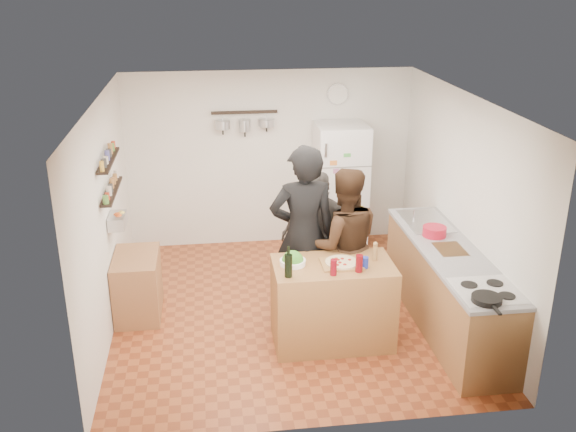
{
  "coord_description": "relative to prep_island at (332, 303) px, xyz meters",
  "views": [
    {
      "loc": [
        -0.87,
        -6.62,
        3.76
      ],
      "look_at": [
        0.0,
        0.1,
        1.15
      ],
      "focal_mm": 40.0,
      "sensor_mm": 36.0,
      "label": 1
    }
  ],
  "objects": [
    {
      "name": "wine_bottle",
      "position": [
        -0.5,
        -0.22,
        0.57
      ],
      "size": [
        0.08,
        0.08,
        0.24
      ],
      "primitive_type": "cylinder",
      "color": "black",
      "rests_on": "prep_island"
    },
    {
      "name": "salt_canister",
      "position": [
        0.3,
        -0.12,
        0.51
      ],
      "size": [
        0.07,
        0.07,
        0.12
      ],
      "primitive_type": "cylinder",
      "color": "navy",
      "rests_on": "prep_island"
    },
    {
      "name": "stove_top",
      "position": [
        1.33,
        -0.78,
        0.46
      ],
      "size": [
        0.6,
        0.62,
        0.02
      ],
      "primitive_type": "cube",
      "color": "white",
      "rests_on": "counter_run"
    },
    {
      "name": "side_table",
      "position": [
        -2.11,
        0.86,
        -0.09
      ],
      "size": [
        0.5,
        0.8,
        0.73
      ],
      "primitive_type": "cube",
      "color": "#A26844",
      "rests_on": "floor"
    },
    {
      "name": "skillet",
      "position": [
        1.23,
        -0.98,
        0.49
      ],
      "size": [
        0.28,
        0.28,
        0.05
      ],
      "primitive_type": "cylinder",
      "color": "black",
      "rests_on": "stove_top"
    },
    {
      "name": "spice_shelf_lower",
      "position": [
        -2.3,
        0.92,
        1.04
      ],
      "size": [
        0.12,
        1.0,
        0.02
      ],
      "primitive_type": "cube",
      "color": "black",
      "rests_on": "left_wall"
    },
    {
      "name": "pizza",
      "position": [
        0.08,
        -0.02,
        0.48
      ],
      "size": [
        0.34,
        0.34,
        0.02
      ],
      "primitive_type": "cylinder",
      "color": "beige",
      "rests_on": "pizza_board"
    },
    {
      "name": "room_shell",
      "position": [
        -0.37,
        1.11,
        0.79
      ],
      "size": [
        4.2,
        4.2,
        4.2
      ],
      "color": "brown",
      "rests_on": "ground"
    },
    {
      "name": "pepper_mill",
      "position": [
        0.45,
        0.05,
        0.54
      ],
      "size": [
        0.05,
        0.05,
        0.16
      ],
      "primitive_type": "cylinder",
      "color": "olive",
      "rests_on": "prep_island"
    },
    {
      "name": "counter_run",
      "position": [
        1.33,
        0.17,
        -0.01
      ],
      "size": [
        0.63,
        2.63,
        0.9
      ],
      "primitive_type": "cube",
      "color": "#9E7042",
      "rests_on": "floor"
    },
    {
      "name": "sink",
      "position": [
        1.33,
        1.02,
        0.46
      ],
      "size": [
        0.5,
        0.8,
        0.03
      ],
      "primitive_type": "cube",
      "color": "silver",
      "rests_on": "counter_run"
    },
    {
      "name": "red_bowl",
      "position": [
        1.28,
        0.57,
        0.52
      ],
      "size": [
        0.27,
        0.27,
        0.11
      ],
      "primitive_type": "cylinder",
      "color": "#B8152C",
      "rests_on": "counter_run"
    },
    {
      "name": "salad_bowl",
      "position": [
        -0.42,
        0.05,
        0.48
      ],
      "size": [
        0.27,
        0.27,
        0.05
      ],
      "primitive_type": "cylinder",
      "color": "white",
      "rests_on": "prep_island"
    },
    {
      "name": "wall_clock",
      "position": [
        0.58,
        2.8,
        1.69
      ],
      "size": [
        0.3,
        0.03,
        0.3
      ],
      "primitive_type": "cylinder",
      "rotation": [
        1.57,
        0.0,
        0.0
      ],
      "color": "silver",
      "rests_on": "back_wall"
    },
    {
      "name": "produce_basket",
      "position": [
        -2.27,
        0.92,
        0.69
      ],
      "size": [
        0.18,
        0.35,
        0.14
      ],
      "primitive_type": "cube",
      "color": "silver",
      "rests_on": "left_wall"
    },
    {
      "name": "spice_shelf_upper",
      "position": [
        -2.3,
        0.92,
        1.4
      ],
      "size": [
        0.12,
        1.0,
        0.02
      ],
      "primitive_type": "cube",
      "color": "black",
      "rests_on": "left_wall"
    },
    {
      "name": "cutting_board",
      "position": [
        1.33,
        0.2,
        0.46
      ],
      "size": [
        0.3,
        0.4,
        0.02
      ],
      "primitive_type": "cube",
      "color": "brown",
      "rests_on": "counter_run"
    },
    {
      "name": "person_left",
      "position": [
        -0.24,
        0.55,
        0.57
      ],
      "size": [
        0.77,
        0.53,
        2.05
      ],
      "primitive_type": "imported",
      "rotation": [
        0.0,
        0.0,
        3.19
      ],
      "color": "black",
      "rests_on": "floor"
    },
    {
      "name": "pizza_board",
      "position": [
        0.08,
        -0.02,
        0.47
      ],
      "size": [
        0.42,
        0.34,
        0.02
      ],
      "primitive_type": "cube",
      "color": "olive",
      "rests_on": "prep_island"
    },
    {
      "name": "person_center",
      "position": [
        0.21,
        0.51,
        0.44
      ],
      "size": [
        0.88,
        0.69,
        1.79
      ],
      "primitive_type": "imported",
      "rotation": [
        0.0,
        0.0,
        3.13
      ],
      "color": "black",
      "rests_on": "floor"
    },
    {
      "name": "wine_glass_near",
      "position": [
        -0.05,
        -0.24,
        0.54
      ],
      "size": [
        0.07,
        0.07,
        0.16
      ],
      "primitive_type": "cylinder",
      "color": "#620812",
      "rests_on": "prep_island"
    },
    {
      "name": "fridge",
      "position": [
        0.58,
        2.47,
        0.45
      ],
      "size": [
        0.7,
        0.68,
        1.8
      ],
      "primitive_type": "cube",
      "color": "white",
      "rests_on": "floor"
    },
    {
      "name": "pot_rack",
      "position": [
        -0.72,
        2.72,
        1.49
      ],
      "size": [
        0.9,
        0.04,
        0.04
      ],
      "primitive_type": "cube",
      "color": "black",
      "rests_on": "back_wall"
    },
    {
      "name": "prep_island",
      "position": [
        0.0,
        0.0,
        0.0
      ],
      "size": [
        1.25,
        0.72,
        0.91
      ],
      "primitive_type": "cube",
      "color": "#9C6839",
      "rests_on": "floor"
    },
    {
      "name": "wine_glass_far",
      "position": [
        0.22,
        -0.2,
        0.55
      ],
      "size": [
        0.07,
        0.07,
        0.18
      ],
      "primitive_type": "cylinder",
      "color": "#5A070D",
      "rests_on": "prep_island"
    },
    {
      "name": "person_back",
      "position": [
        0.05,
        1.04,
        0.34
      ],
      "size": [
        0.97,
        0.49,
        1.59
      ],
      "primitive_type": "imported",
      "rotation": [
        0.0,
        0.0,
        3.03
      ],
      "color": "#312E2B",
      "rests_on": "floor"
    }
  ]
}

